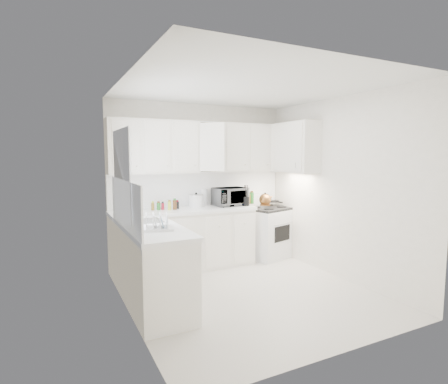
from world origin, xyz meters
TOP-DOWN VIEW (x-y plane):
  - floor at (0.00, 0.00)m, footprint 3.20×3.20m
  - ceiling at (0.00, 0.00)m, footprint 3.20×3.20m
  - wall_back at (0.00, 1.60)m, footprint 3.00×0.00m
  - wall_front at (0.00, -1.60)m, footprint 3.00×0.00m
  - wall_left at (-1.50, 0.00)m, footprint 0.00×3.20m
  - wall_right at (1.50, 0.00)m, footprint 0.00×3.20m
  - window_blinds at (-1.48, 0.35)m, footprint 0.06×0.96m
  - lower_cabinets_back at (-0.39, 1.30)m, footprint 2.22×0.60m
  - lower_cabinets_left at (-1.20, 0.20)m, footprint 0.60×1.60m
  - countertop_back at (-0.39, 1.29)m, footprint 2.24×0.64m
  - countertop_left at (-1.19, 0.20)m, footprint 0.64×1.62m
  - backsplash_back at (0.00, 1.59)m, footprint 2.98×0.02m
  - backsplash_left at (-1.49, 0.20)m, footprint 0.02×1.60m
  - upper_cabinets_back at (0.00, 1.44)m, footprint 3.00×0.33m
  - upper_cabinets_right at (1.33, 0.82)m, footprint 0.33×0.90m
  - sink at (-1.19, 0.55)m, footprint 0.42×0.38m
  - stove at (1.14, 1.26)m, footprint 0.87×0.78m
  - tea_kettle at (0.96, 1.10)m, footprint 0.30×0.27m
  - frying_pan at (1.32, 1.42)m, footprint 0.28×0.43m
  - microwave at (0.41, 1.31)m, footprint 0.56×0.34m
  - rice_cooker at (-0.15, 1.38)m, footprint 0.25×0.25m
  - paper_towel at (0.04, 1.52)m, footprint 0.12×0.12m
  - utensil_crock at (0.63, 1.16)m, footprint 0.13×0.13m
  - dish_rack at (-1.20, -0.02)m, footprint 0.44×0.37m
  - spice_left_0 at (-0.85, 1.42)m, footprint 0.06×0.06m
  - spice_left_1 at (-0.78, 1.33)m, footprint 0.06×0.06m
  - spice_left_2 at (-0.70, 1.42)m, footprint 0.06×0.06m
  - spice_left_3 at (-0.62, 1.33)m, footprint 0.06×0.06m
  - spice_left_4 at (-0.55, 1.42)m, footprint 0.06×0.06m
  - spice_left_5 at (-0.47, 1.33)m, footprint 0.06×0.06m
  - sauce_right_0 at (0.58, 1.46)m, footprint 0.06×0.06m
  - sauce_right_1 at (0.64, 1.40)m, footprint 0.06×0.06m
  - sauce_right_2 at (0.69, 1.46)m, footprint 0.06×0.06m
  - sauce_right_3 at (0.74, 1.40)m, footprint 0.06×0.06m
  - sauce_right_4 at (0.80, 1.46)m, footprint 0.06×0.06m
  - sauce_right_5 at (0.85, 1.40)m, footprint 0.06×0.06m

SIDE VIEW (x-z plane):
  - floor at x=0.00m, z-range 0.00..0.00m
  - lower_cabinets_back at x=-0.39m, z-range 0.00..0.90m
  - lower_cabinets_left at x=-1.20m, z-range 0.00..0.90m
  - stove at x=1.14m, z-range 0.00..1.12m
  - countertop_back at x=-0.39m, z-range 0.90..0.95m
  - countertop_left at x=-1.19m, z-range 0.90..0.95m
  - frying_pan at x=1.32m, z-range 0.95..0.98m
  - spice_left_0 at x=-0.85m, z-range 0.95..1.08m
  - spice_left_1 at x=-0.78m, z-range 0.95..1.08m
  - spice_left_2 at x=-0.70m, z-range 0.95..1.08m
  - spice_left_3 at x=-0.62m, z-range 0.95..1.08m
  - spice_left_4 at x=-0.55m, z-range 0.95..1.08m
  - spice_left_5 at x=-0.47m, z-range 0.95..1.08m
  - sauce_right_0 at x=0.58m, z-range 0.95..1.14m
  - sauce_right_1 at x=0.64m, z-range 0.95..1.14m
  - sauce_right_2 at x=0.69m, z-range 0.95..1.14m
  - sauce_right_3 at x=0.74m, z-range 0.95..1.14m
  - sauce_right_4 at x=0.80m, z-range 0.95..1.14m
  - sauce_right_5 at x=0.85m, z-range 0.95..1.14m
  - dish_rack at x=-1.20m, z-range 0.95..1.16m
  - tea_kettle at x=0.96m, z-range 0.94..1.17m
  - rice_cooker at x=-0.15m, z-range 0.95..1.18m
  - sink at x=-1.19m, z-range 0.92..1.22m
  - paper_towel at x=0.04m, z-range 0.95..1.22m
  - utensil_crock at x=0.63m, z-range 0.95..1.30m
  - microwave at x=0.41m, z-range 0.95..1.31m
  - backsplash_back at x=0.00m, z-range 0.95..1.50m
  - backsplash_left at x=-1.49m, z-range 0.95..1.50m
  - wall_back at x=0.00m, z-range -0.20..2.80m
  - wall_front at x=0.00m, z-range -0.20..2.80m
  - wall_left at x=-1.50m, z-range -0.30..2.90m
  - wall_right at x=1.50m, z-range -0.30..2.90m
  - upper_cabinets_back at x=0.00m, z-range 1.10..1.90m
  - upper_cabinets_right at x=1.33m, z-range 1.10..1.90m
  - window_blinds at x=-1.48m, z-range 1.02..2.08m
  - ceiling at x=0.00m, z-range 2.60..2.60m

